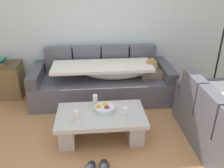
{
  "coord_description": "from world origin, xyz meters",
  "views": [
    {
      "loc": [
        -0.07,
        -2.2,
        2.11
      ],
      "look_at": [
        0.22,
        1.04,
        0.55
      ],
      "focal_mm": 37.61,
      "sensor_mm": 36.0,
      "label": 1
    }
  ],
  "objects_px": {
    "fruit_bowl": "(104,108)",
    "couch_along_wall": "(105,81)",
    "wine_glass_near_right": "(125,111)",
    "floor_lamp": "(221,37)",
    "wine_glass_far_back": "(95,98)",
    "book_stack_on_cabinet": "(0,61)",
    "pair_of_shoes": "(97,168)",
    "coffee_table": "(101,122)",
    "side_cabinet": "(2,80)",
    "wine_glass_near_left": "(77,114)"
  },
  "relations": [
    {
      "from": "fruit_bowl",
      "to": "wine_glass_far_back",
      "type": "relative_size",
      "value": 1.69
    },
    {
      "from": "wine_glass_far_back",
      "to": "book_stack_on_cabinet",
      "type": "xyz_separation_m",
      "value": [
        -1.64,
        1.13,
        0.2
      ]
    },
    {
      "from": "wine_glass_far_back",
      "to": "side_cabinet",
      "type": "distance_m",
      "value": 2.03
    },
    {
      "from": "fruit_bowl",
      "to": "side_cabinet",
      "type": "relative_size",
      "value": 0.39
    },
    {
      "from": "fruit_bowl",
      "to": "coffee_table",
      "type": "bearing_deg",
      "value": -126.35
    },
    {
      "from": "wine_glass_near_left",
      "to": "floor_lamp",
      "type": "bearing_deg",
      "value": 27.06
    },
    {
      "from": "floor_lamp",
      "to": "wine_glass_near_left",
      "type": "bearing_deg",
      "value": -152.94
    },
    {
      "from": "wine_glass_near_right",
      "to": "pair_of_shoes",
      "type": "bearing_deg",
      "value": -128.24
    },
    {
      "from": "side_cabinet",
      "to": "fruit_bowl",
      "type": "bearing_deg",
      "value": -35.97
    },
    {
      "from": "wine_glass_far_back",
      "to": "pair_of_shoes",
      "type": "distance_m",
      "value": 0.98
    },
    {
      "from": "wine_glass_near_left",
      "to": "side_cabinet",
      "type": "bearing_deg",
      "value": 132.98
    },
    {
      "from": "fruit_bowl",
      "to": "couch_along_wall",
      "type": "bearing_deg",
      "value": 86.25
    },
    {
      "from": "wine_glass_near_left",
      "to": "couch_along_wall",
      "type": "bearing_deg",
      "value": 71.75
    },
    {
      "from": "fruit_bowl",
      "to": "pair_of_shoes",
      "type": "relative_size",
      "value": 0.86
    },
    {
      "from": "coffee_table",
      "to": "pair_of_shoes",
      "type": "distance_m",
      "value": 0.68
    },
    {
      "from": "wine_glass_near_right",
      "to": "floor_lamp",
      "type": "bearing_deg",
      "value": 34.03
    },
    {
      "from": "side_cabinet",
      "to": "floor_lamp",
      "type": "bearing_deg",
      "value": -4.36
    },
    {
      "from": "couch_along_wall",
      "to": "coffee_table",
      "type": "height_order",
      "value": "couch_along_wall"
    },
    {
      "from": "couch_along_wall",
      "to": "coffee_table",
      "type": "xyz_separation_m",
      "value": [
        -0.12,
        -1.14,
        -0.09
      ]
    },
    {
      "from": "side_cabinet",
      "to": "pair_of_shoes",
      "type": "relative_size",
      "value": 2.21
    },
    {
      "from": "floor_lamp",
      "to": "side_cabinet",
      "type": "bearing_deg",
      "value": 175.64
    },
    {
      "from": "coffee_table",
      "to": "side_cabinet",
      "type": "bearing_deg",
      "value": 141.89
    },
    {
      "from": "fruit_bowl",
      "to": "side_cabinet",
      "type": "distance_m",
      "value": 2.21
    },
    {
      "from": "couch_along_wall",
      "to": "wine_glass_near_right",
      "type": "distance_m",
      "value": 1.31
    },
    {
      "from": "book_stack_on_cabinet",
      "to": "floor_lamp",
      "type": "relative_size",
      "value": 0.1
    },
    {
      "from": "wine_glass_far_back",
      "to": "wine_glass_near_left",
      "type": "bearing_deg",
      "value": -121.63
    },
    {
      "from": "couch_along_wall",
      "to": "floor_lamp",
      "type": "height_order",
      "value": "floor_lamp"
    },
    {
      "from": "coffee_table",
      "to": "book_stack_on_cabinet",
      "type": "height_order",
      "value": "book_stack_on_cabinet"
    },
    {
      "from": "side_cabinet",
      "to": "wine_glass_near_left",
      "type": "bearing_deg",
      "value": -47.02
    },
    {
      "from": "coffee_table",
      "to": "fruit_bowl",
      "type": "height_order",
      "value": "fruit_bowl"
    },
    {
      "from": "wine_glass_near_right",
      "to": "floor_lamp",
      "type": "distance_m",
      "value": 2.26
    },
    {
      "from": "fruit_bowl",
      "to": "floor_lamp",
      "type": "relative_size",
      "value": 0.14
    },
    {
      "from": "wine_glass_near_right",
      "to": "wine_glass_far_back",
      "type": "height_order",
      "value": "same"
    },
    {
      "from": "coffee_table",
      "to": "wine_glass_near_left",
      "type": "height_order",
      "value": "wine_glass_near_left"
    },
    {
      "from": "side_cabinet",
      "to": "pair_of_shoes",
      "type": "distance_m",
      "value": 2.61
    },
    {
      "from": "wine_glass_far_back",
      "to": "book_stack_on_cabinet",
      "type": "bearing_deg",
      "value": 145.36
    },
    {
      "from": "wine_glass_near_right",
      "to": "couch_along_wall",
      "type": "bearing_deg",
      "value": 98.42
    },
    {
      "from": "coffee_table",
      "to": "pair_of_shoes",
      "type": "relative_size",
      "value": 3.68
    },
    {
      "from": "couch_along_wall",
      "to": "coffee_table",
      "type": "distance_m",
      "value": 1.15
    },
    {
      "from": "floor_lamp",
      "to": "couch_along_wall",
      "type": "bearing_deg",
      "value": 178.04
    },
    {
      "from": "book_stack_on_cabinet",
      "to": "pair_of_shoes",
      "type": "height_order",
      "value": "book_stack_on_cabinet"
    },
    {
      "from": "floor_lamp",
      "to": "pair_of_shoes",
      "type": "xyz_separation_m",
      "value": [
        -2.19,
        -1.71,
        -1.07
      ]
    },
    {
      "from": "fruit_bowl",
      "to": "wine_glass_near_right",
      "type": "bearing_deg",
      "value": -39.29
    },
    {
      "from": "wine_glass_far_back",
      "to": "side_cabinet",
      "type": "bearing_deg",
      "value": 145.71
    },
    {
      "from": "floor_lamp",
      "to": "pair_of_shoes",
      "type": "distance_m",
      "value": 2.98
    },
    {
      "from": "fruit_bowl",
      "to": "wine_glass_near_right",
      "type": "height_order",
      "value": "wine_glass_near_right"
    },
    {
      "from": "fruit_bowl",
      "to": "wine_glass_near_left",
      "type": "distance_m",
      "value": 0.44
    },
    {
      "from": "couch_along_wall",
      "to": "fruit_bowl",
      "type": "height_order",
      "value": "couch_along_wall"
    },
    {
      "from": "floor_lamp",
      "to": "pair_of_shoes",
      "type": "height_order",
      "value": "floor_lamp"
    },
    {
      "from": "side_cabinet",
      "to": "book_stack_on_cabinet",
      "type": "distance_m",
      "value": 0.38
    }
  ]
}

